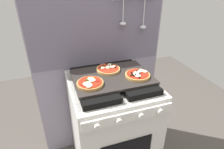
# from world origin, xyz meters

# --- Properties ---
(kitchen_backsplash) EXTENTS (1.10, 0.08, 1.55)m
(kitchen_backsplash) POSITION_xyz_m (0.00, 0.33, 0.79)
(kitchen_backsplash) COLOR gray
(kitchen_backsplash) RESTS_ON ground_plane
(stove) EXTENTS (0.60, 0.64, 0.90)m
(stove) POSITION_xyz_m (-0.00, -0.00, 0.45)
(stove) COLOR white
(stove) RESTS_ON ground_plane
(baking_tray) EXTENTS (0.54, 0.38, 0.02)m
(baking_tray) POSITION_xyz_m (0.00, 0.00, 0.91)
(baking_tray) COLOR #2D2826
(baking_tray) RESTS_ON stove
(pizza_left) EXTENTS (0.17, 0.17, 0.03)m
(pizza_left) POSITION_xyz_m (-0.17, -0.07, 0.93)
(pizza_left) COLOR #C18947
(pizza_left) RESTS_ON baking_tray
(pizza_right) EXTENTS (0.17, 0.17, 0.03)m
(pizza_right) POSITION_xyz_m (0.17, -0.07, 0.93)
(pizza_right) COLOR tan
(pizza_right) RESTS_ON baking_tray
(pizza_center) EXTENTS (0.17, 0.17, 0.03)m
(pizza_center) POSITION_xyz_m (0.00, 0.09, 0.93)
(pizza_center) COLOR tan
(pizza_center) RESTS_ON baking_tray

